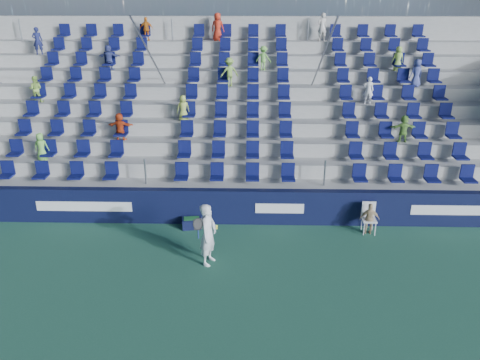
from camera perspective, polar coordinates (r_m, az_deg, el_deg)
ground at (r=13.16m, az=-1.19°, el=-11.53°), size 70.00×70.00×0.00m
sponsor_wall at (r=15.61m, az=-0.69°, el=-3.25°), size 24.00×0.32×1.20m
grandstand at (r=19.86m, az=-0.21°, el=7.12°), size 24.00×8.17×6.63m
tennis_player at (r=13.26m, az=-3.90°, el=-6.63°), size 0.71×0.78×1.85m
line_judge_chair at (r=15.64m, az=15.41°, el=-4.16°), size 0.45×0.46×1.01m
line_judge at (r=15.52m, az=15.52°, el=-4.58°), size 0.64×0.32×1.05m
ball_bin at (r=15.54m, az=-5.90°, el=-5.18°), size 0.67×0.49×0.35m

